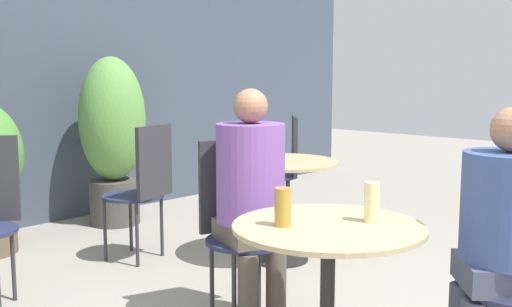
{
  "coord_description": "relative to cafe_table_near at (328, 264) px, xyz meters",
  "views": [
    {
      "loc": [
        -1.65,
        -1.32,
        1.31
      ],
      "look_at": [
        0.24,
        0.48,
        0.96
      ],
      "focal_mm": 42.0,
      "sensor_mm": 36.0,
      "label": 1
    }
  ],
  "objects": [
    {
      "name": "bistro_chair_2",
      "position": [
        1.87,
        1.86,
        0.02
      ],
      "size": [
        0.49,
        0.49,
        0.96
      ],
      "rotation": [
        0.0,
        0.0,
        3.89
      ],
      "color": "#232847",
      "rests_on": "ground_plane"
    },
    {
      "name": "potted_plant_2",
      "position": [
        0.99,
        3.05,
        0.25
      ],
      "size": [
        0.57,
        0.57,
        1.46
      ],
      "color": "#47423D",
      "rests_on": "ground_plane"
    },
    {
      "name": "bistro_chair_1",
      "position": [
        0.28,
        0.8,
        0.02
      ],
      "size": [
        0.46,
        0.47,
        0.96
      ],
      "rotation": [
        0.0,
        0.0,
        -0.34
      ],
      "color": "#232847",
      "rests_on": "ground_plane"
    },
    {
      "name": "seated_person_1",
      "position": [
        0.23,
        0.65,
        0.18
      ],
      "size": [
        0.39,
        0.41,
        1.24
      ],
      "rotation": [
        0.0,
        0.0,
        -0.34
      ],
      "color": "brown",
      "rests_on": "ground_plane"
    },
    {
      "name": "beer_glass_1",
      "position": [
        0.16,
        -0.1,
        0.24
      ],
      "size": [
        0.06,
        0.06,
        0.16
      ],
      "color": "beige",
      "rests_on": "cafe_table_near"
    },
    {
      "name": "cafe_table_near",
      "position": [
        0.0,
        0.0,
        0.0
      ],
      "size": [
        0.77,
        0.77,
        0.71
      ],
      "color": "black",
      "rests_on": "ground_plane"
    },
    {
      "name": "bistro_chair_3",
      "position": [
        0.54,
        1.98,
        0.02
      ],
      "size": [
        0.45,
        0.47,
        0.96
      ],
      "rotation": [
        0.0,
        0.0,
        3.43
      ],
      "color": "#232847",
      "rests_on": "ground_plane"
    },
    {
      "name": "beer_glass_0",
      "position": [
        -0.14,
        0.12,
        0.24
      ],
      "size": [
        0.07,
        0.07,
        0.15
      ],
      "color": "#B28433",
      "rests_on": "cafe_table_near"
    },
    {
      "name": "cafe_table_far",
      "position": [
        1.2,
        1.31,
        0.01
      ],
      "size": [
        0.81,
        0.81,
        0.71
      ],
      "color": "black",
      "rests_on": "ground_plane"
    },
    {
      "name": "seated_person_0",
      "position": [
        0.44,
        -0.52,
        0.15
      ],
      "size": [
        0.46,
        0.47,
        1.18
      ],
      "rotation": [
        0.0,
        0.0,
        3.85
      ],
      "color": "#42475B",
      "rests_on": "ground_plane"
    }
  ]
}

